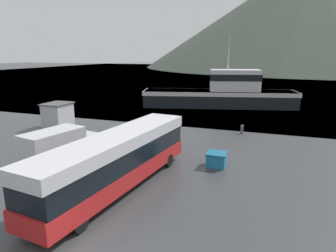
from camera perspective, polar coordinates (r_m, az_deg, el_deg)
The scene contains 8 objects.
water_surface at distance 150.78m, azimuth 17.54°, elevation 10.11°, with size 240.00×240.00×0.00m, color #475B6B.
hill_backdrop at distance 198.29m, azimuth 26.55°, elevation 19.09°, with size 192.06×192.06×62.25m, color #424C42.
tour_bus at distance 17.74m, azimuth -9.55°, elevation -6.13°, with size 3.97×13.05×3.30m.
delivery_van at distance 23.12m, azimuth -19.79°, elevation -3.42°, with size 3.29×6.48×2.53m.
fishing_boat at distance 45.57m, azimuth 10.34°, elevation 6.15°, with size 22.88×10.12×10.25m.
storage_bin at distance 21.56m, azimuth 9.22°, elevation -6.29°, with size 1.41×1.34×1.01m.
dock_kiosk at distance 34.26m, azimuth -20.23°, elevation 1.95°, with size 2.45×2.94×2.66m.
mooring_bollard at distance 30.62m, azimuth 13.91°, elevation -0.52°, with size 0.32×0.32×0.93m.
Camera 1 is at (5.79, -8.06, 7.82)m, focal length 32.00 mm.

